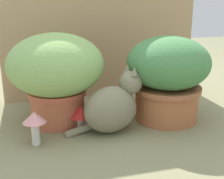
% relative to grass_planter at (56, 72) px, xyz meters
% --- Properties ---
extents(ground_plane, '(6.00, 6.00, 0.00)m').
position_rel_grass_planter_xyz_m(ground_plane, '(0.22, -0.16, -0.26)').
color(ground_plane, '#817E59').
extents(cardboard_backdrop, '(1.22, 0.03, 0.92)m').
position_rel_grass_planter_xyz_m(cardboard_backdrop, '(0.33, 0.39, 0.19)').
color(cardboard_backdrop, tan).
rests_on(cardboard_backdrop, ground).
extents(grass_planter, '(0.47, 0.47, 0.45)m').
position_rel_grass_planter_xyz_m(grass_planter, '(0.00, 0.00, 0.00)').
color(grass_planter, '#B95D3D').
rests_on(grass_planter, ground).
extents(leafy_planter, '(0.42, 0.42, 0.43)m').
position_rel_grass_planter_xyz_m(leafy_planter, '(0.54, -0.10, -0.03)').
color(leafy_planter, '#AD623C').
rests_on(leafy_planter, ground).
extents(cat, '(0.39, 0.22, 0.32)m').
position_rel_grass_planter_xyz_m(cat, '(0.24, -0.17, -0.14)').
color(cat, gray).
rests_on(cat, ground).
extents(mushroom_ornament_red, '(0.11, 0.11, 0.11)m').
position_rel_grass_planter_xyz_m(mushroom_ornament_red, '(0.10, -0.11, -0.18)').
color(mushroom_ornament_red, silver).
rests_on(mushroom_ornament_red, ground).
extents(mushroom_ornament_pink, '(0.10, 0.10, 0.15)m').
position_rel_grass_planter_xyz_m(mushroom_ornament_pink, '(-0.12, -0.22, -0.15)').
color(mushroom_ornament_pink, silver).
rests_on(mushroom_ornament_pink, ground).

